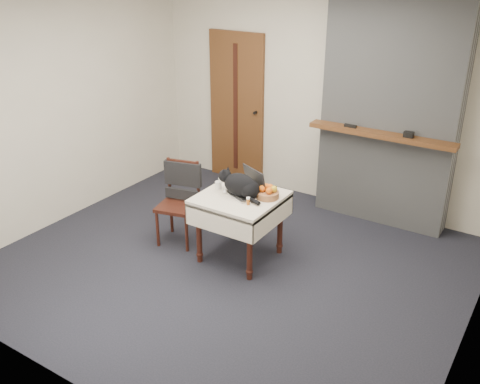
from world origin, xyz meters
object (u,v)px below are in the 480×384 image
(pill_bottle, at_px, (248,201))
(cream_jar, at_px, (218,185))
(door, at_px, (237,108))
(side_table, at_px, (240,206))
(chair, at_px, (181,190))
(laptop, at_px, (247,188))
(fruit_basket, at_px, (268,193))
(cat, at_px, (241,185))

(pill_bottle, bearing_deg, cream_jar, 160.81)
(door, distance_m, pill_bottle, 2.38)
(side_table, distance_m, pill_bottle, 0.27)
(chair, bearing_deg, pill_bottle, -22.27)
(side_table, bearing_deg, pill_bottle, -36.77)
(laptop, bearing_deg, fruit_basket, 34.13)
(cat, bearing_deg, laptop, 69.08)
(side_table, height_order, chair, chair)
(cat, distance_m, pill_bottle, 0.23)
(chair, bearing_deg, laptop, -9.05)
(cat, xyz_separation_m, chair, (-0.77, 0.00, -0.24))
(laptop, xyz_separation_m, fruit_basket, (0.21, 0.04, -0.01))
(door, distance_m, chair, 1.89)
(pill_bottle, bearing_deg, chair, 171.60)
(door, distance_m, side_table, 2.20)
(laptop, xyz_separation_m, chair, (-0.80, -0.07, -0.19))
(side_table, distance_m, laptop, 0.20)
(side_table, bearing_deg, cream_jar, 174.22)
(side_table, xyz_separation_m, cream_jar, (-0.28, 0.03, 0.15))
(side_table, xyz_separation_m, chair, (-0.76, 0.01, -0.01))
(door, bearing_deg, cream_jar, -62.32)
(cat, bearing_deg, chair, 179.31)
(door, bearing_deg, chair, -76.06)
(laptop, relative_size, cat, 0.81)
(side_table, relative_size, cream_jar, 9.96)
(door, distance_m, laptop, 2.13)
(fruit_basket, bearing_deg, cat, -155.82)
(cat, height_order, fruit_basket, cat)
(laptop, xyz_separation_m, cream_jar, (-0.32, -0.05, -0.03))
(chair, bearing_deg, cat, -14.22)
(pill_bottle, bearing_deg, door, 125.71)
(cream_jar, height_order, pill_bottle, cream_jar)
(cream_jar, bearing_deg, cat, -4.91)
(door, height_order, cat, door)
(door, relative_size, pill_bottle, 26.73)
(side_table, height_order, cat, cat)
(laptop, bearing_deg, cream_jar, -146.96)
(side_table, distance_m, fruit_basket, 0.32)
(side_table, distance_m, cat, 0.23)
(door, height_order, laptop, door)
(door, height_order, chair, door)
(chair, bearing_deg, fruit_basket, -8.05)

